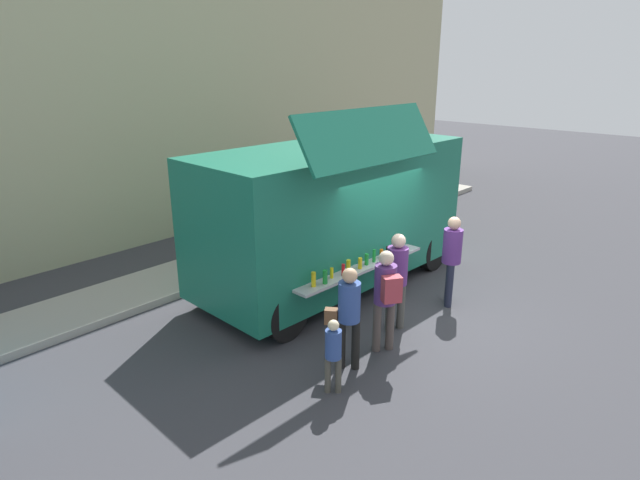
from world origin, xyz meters
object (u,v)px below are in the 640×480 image
customer_rear_waiting (348,310)px  customer_extra_browsing (452,253)px  customer_front_ordering (397,274)px  food_truck_main (333,212)px  customer_mid_with_backpack (386,292)px  child_near_queue (333,350)px  trash_bin (369,204)px

customer_rear_waiting → customer_extra_browsing: customer_extra_browsing is taller
customer_extra_browsing → customer_front_ordering: bearing=52.4°
food_truck_main → customer_extra_browsing: 2.52m
customer_mid_with_backpack → child_near_queue: bearing=128.8°
customer_mid_with_backpack → customer_front_ordering: bearing=-34.6°
customer_extra_browsing → food_truck_main: bearing=-11.1°
customer_front_ordering → customer_rear_waiting: 1.55m
customer_front_ordering → customer_mid_with_backpack: bearing=136.2°
customer_front_ordering → customer_mid_with_backpack: 0.80m
customer_rear_waiting → customer_extra_browsing: (3.10, -0.02, 0.08)m
customer_rear_waiting → customer_mid_with_backpack: bearing=-42.5°
customer_mid_with_backpack → customer_rear_waiting: 0.81m
trash_bin → customer_mid_with_backpack: (-5.83, -4.74, 0.55)m
customer_mid_with_backpack → food_truck_main: bearing=2.0°
trash_bin → customer_rear_waiting: size_ratio=0.63×
customer_mid_with_backpack → customer_extra_browsing: customer_extra_browsing is taller
food_truck_main → customer_extra_browsing: (0.82, -2.32, -0.54)m
customer_rear_waiting → customer_extra_browsing: 3.10m
customer_front_ordering → customer_mid_with_backpack: (-0.75, -0.30, -0.00)m
customer_extra_browsing → child_near_queue: (-3.74, -0.23, -0.38)m
food_truck_main → customer_mid_with_backpack: size_ratio=3.43×
customer_front_ordering → customer_extra_browsing: (1.56, -0.20, -0.00)m
food_truck_main → trash_bin: bearing=30.3°
customer_mid_with_backpack → customer_rear_waiting: customer_mid_with_backpack is taller
trash_bin → customer_mid_with_backpack: size_ratio=0.60×
trash_bin → customer_rear_waiting: bearing=-145.1°
customer_rear_waiting → child_near_queue: size_ratio=1.44×
food_truck_main → trash_bin: 5.04m
customer_front_ordering → customer_mid_with_backpack: size_ratio=1.03×
trash_bin → customer_front_ordering: size_ratio=0.58×
customer_mid_with_backpack → customer_extra_browsing: (2.31, 0.10, 0.00)m
customer_mid_with_backpack → customer_rear_waiting: bearing=114.6°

